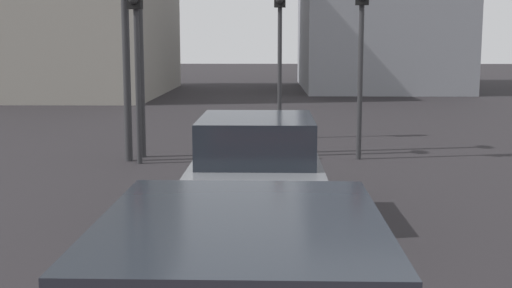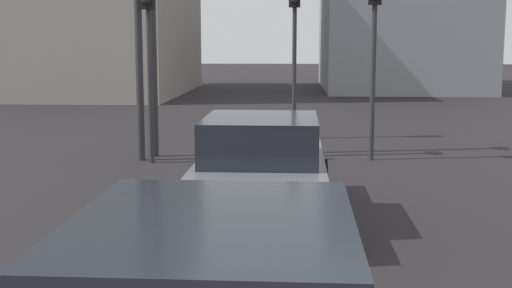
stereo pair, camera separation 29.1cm
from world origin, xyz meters
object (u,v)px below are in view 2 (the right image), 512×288
Objects in this scene: traffic_light_near_left at (294,20)px; traffic_light_near_right at (148,22)px; car_grey_lead at (261,170)px; traffic_light_far_left at (374,19)px.

traffic_light_near_right is (-3.79, 2.99, -0.15)m from traffic_light_near_left.
traffic_light_near_left reaches higher than traffic_light_near_right.
traffic_light_near_right is at bearing -33.57° from traffic_light_near_left.
car_grey_lead is 1.04× the size of traffic_light_far_left.
traffic_light_far_left is (0.62, -4.67, 0.07)m from traffic_light_near_right.
traffic_light_near_right is at bearing -76.23° from traffic_light_far_left.
traffic_light_near_right is (4.42, 2.54, 2.22)m from car_grey_lead.
traffic_light_near_right is 0.97× the size of traffic_light_far_left.
traffic_light_far_left is at bearing 32.61° from traffic_light_near_left.
car_grey_lead is at bearing -16.70° from traffic_light_far_left.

